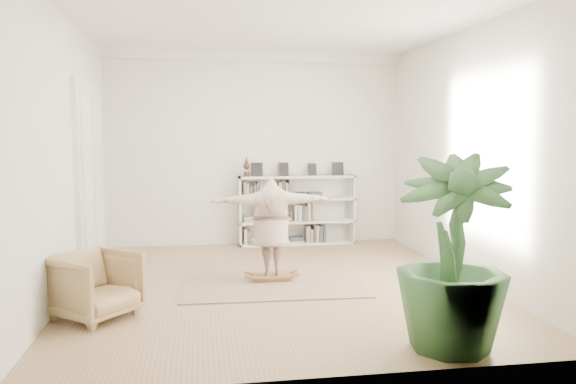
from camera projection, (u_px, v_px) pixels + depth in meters
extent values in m
plane|color=olive|center=(279.00, 285.00, 7.79)|extent=(6.00, 6.00, 0.00)
plane|color=silver|center=(256.00, 149.00, 10.54)|extent=(5.50, 0.00, 5.50)
plane|color=silver|center=(329.00, 169.00, 4.65)|extent=(5.50, 0.00, 5.50)
plane|color=silver|center=(66.00, 157.00, 7.17)|extent=(0.00, 6.00, 6.00)
plane|color=silver|center=(468.00, 154.00, 8.03)|extent=(0.00, 6.00, 6.00)
plane|color=white|center=(278.00, 19.00, 7.41)|extent=(6.00, 6.00, 0.00)
cube|color=white|center=(256.00, 56.00, 10.31)|extent=(5.50, 0.12, 0.18)
cube|color=white|center=(89.00, 179.00, 8.49)|extent=(0.08, 1.78, 2.92)
cube|color=silver|center=(86.00, 182.00, 8.10)|extent=(0.06, 0.78, 2.80)
cube|color=silver|center=(96.00, 177.00, 8.89)|extent=(0.06, 0.78, 2.80)
cube|color=silver|center=(240.00, 211.00, 10.42)|extent=(0.04, 0.35, 1.30)
cube|color=silver|center=(352.00, 209.00, 10.76)|extent=(0.04, 0.35, 1.30)
cube|color=silver|center=(296.00, 209.00, 10.74)|extent=(2.20, 0.04, 1.30)
cube|color=silver|center=(297.00, 243.00, 10.66)|extent=(2.20, 0.35, 0.04)
cube|color=silver|center=(297.00, 222.00, 10.61)|extent=(2.20, 0.35, 0.04)
cube|color=silver|center=(297.00, 199.00, 10.57)|extent=(2.20, 0.35, 0.04)
cube|color=silver|center=(297.00, 177.00, 10.52)|extent=(2.20, 0.35, 0.04)
cube|color=black|center=(257.00, 170.00, 10.44)|extent=(0.18, 0.07, 0.24)
cube|color=black|center=(283.00, 169.00, 10.52)|extent=(0.18, 0.07, 0.24)
cube|color=black|center=(312.00, 169.00, 10.61)|extent=(0.18, 0.07, 0.24)
cube|color=black|center=(338.00, 169.00, 10.68)|extent=(0.18, 0.07, 0.24)
imported|color=tan|center=(95.00, 285.00, 6.37)|extent=(1.15, 1.15, 0.75)
cube|color=tan|center=(271.00, 280.00, 7.98)|extent=(2.56, 2.08, 0.02)
cube|color=brown|center=(271.00, 276.00, 7.98)|extent=(0.54, 0.33, 0.03)
cube|color=brown|center=(271.00, 278.00, 7.98)|extent=(0.36, 0.06, 0.04)
cube|color=brown|center=(271.00, 278.00, 7.98)|extent=(0.36, 0.06, 0.04)
cube|color=brown|center=(271.00, 276.00, 7.98)|extent=(0.21, 0.06, 0.11)
cube|color=brown|center=(271.00, 276.00, 7.98)|extent=(0.21, 0.06, 0.11)
imported|color=tan|center=(271.00, 224.00, 7.90)|extent=(1.72, 0.52, 1.38)
imported|color=#2F582C|center=(452.00, 253.00, 5.39)|extent=(1.40, 1.40, 1.90)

